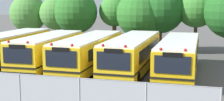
# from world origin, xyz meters

# --- Properties ---
(ground_plane) EXTENTS (160.00, 160.00, 0.00)m
(ground_plane) POSITION_xyz_m (0.00, 0.00, 0.00)
(ground_plane) COLOR #514F4C
(school_bus_0) EXTENTS (2.83, 10.05, 2.78)m
(school_bus_0) POSITION_xyz_m (-6.80, 0.00, 1.46)
(school_bus_0) COLOR yellow
(school_bus_0) RESTS_ON ground_plane
(school_bus_1) EXTENTS (2.77, 9.40, 2.73)m
(school_bus_1) POSITION_xyz_m (-3.30, -0.25, 1.44)
(school_bus_1) COLOR yellow
(school_bus_1) RESTS_ON ground_plane
(school_bus_2) EXTENTS (2.54, 10.49, 2.71)m
(school_bus_2) POSITION_xyz_m (-0.03, 0.06, 1.43)
(school_bus_2) COLOR yellow
(school_bus_2) RESTS_ON ground_plane
(school_bus_3) EXTENTS (2.63, 10.49, 2.77)m
(school_bus_3) POSITION_xyz_m (3.32, 0.03, 1.46)
(school_bus_3) COLOR yellow
(school_bus_3) RESTS_ON ground_plane
(school_bus_4) EXTENTS (2.57, 10.73, 2.69)m
(school_bus_4) POSITION_xyz_m (6.65, 0.19, 1.41)
(school_bus_4) COLOR yellow
(school_bus_4) RESTS_ON ground_plane
(tree_0) EXTENTS (4.26, 4.20, 5.88)m
(tree_0) POSITION_xyz_m (-11.14, 10.31, 3.72)
(tree_0) COLOR #4C3823
(tree_0) RESTS_ON ground_plane
(tree_1) EXTENTS (3.71, 3.71, 5.73)m
(tree_1) POSITION_xyz_m (-7.43, 10.06, 3.93)
(tree_1) COLOR #4C3823
(tree_1) RESTS_ON ground_plane
(tree_2) EXTENTS (4.68, 4.68, 6.36)m
(tree_2) POSITION_xyz_m (-4.88, 9.68, 4.06)
(tree_2) COLOR #4C3823
(tree_2) RESTS_ON ground_plane
(tree_3) EXTENTS (3.58, 3.34, 5.79)m
(tree_3) POSITION_xyz_m (-0.83, 11.09, 4.08)
(tree_3) COLOR #4C3823
(tree_3) RESTS_ON ground_plane
(tree_4) EXTENTS (4.91, 4.91, 6.36)m
(tree_4) POSITION_xyz_m (2.27, 9.60, 3.99)
(tree_4) COLOR #4C3823
(tree_4) RESTS_ON ground_plane
(tree_5) EXTENTS (4.95, 4.95, 6.90)m
(tree_5) POSITION_xyz_m (3.90, 10.10, 4.47)
(tree_5) COLOR #4C3823
(tree_5) RESTS_ON ground_plane
(tree_6) EXTENTS (3.95, 3.95, 6.53)m
(tree_6) POSITION_xyz_m (7.47, 10.55, 4.68)
(tree_6) COLOR #4C3823
(tree_6) RESTS_ON ground_plane
(chainlink_fence) EXTENTS (18.85, 0.07, 1.75)m
(chainlink_fence) POSITION_xyz_m (-0.43, -9.05, 0.91)
(chainlink_fence) COLOR #9EA0A3
(chainlink_fence) RESTS_ON ground_plane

